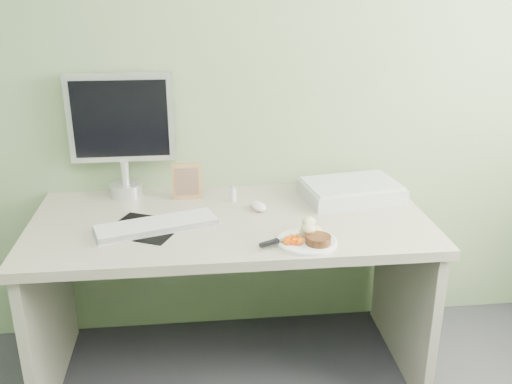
{
  "coord_description": "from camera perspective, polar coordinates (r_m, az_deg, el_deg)",
  "views": [
    {
      "loc": [
        -0.12,
        -0.48,
        1.66
      ],
      "look_at": [
        0.09,
        1.5,
        0.89
      ],
      "focal_mm": 40.0,
      "sensor_mm": 36.0,
      "label": 1
    }
  ],
  "objects": [
    {
      "name": "wall_back",
      "position": [
        2.51,
        -3.38,
        13.98
      ],
      "size": [
        3.5,
        0.0,
        3.5
      ],
      "primitive_type": "plane",
      "rotation": [
        1.57,
        0.0,
        0.0
      ],
      "color": "gray",
      "rests_on": "floor"
    },
    {
      "name": "desk",
      "position": [
        2.39,
        -2.5,
        -6.69
      ],
      "size": [
        1.6,
        0.75,
        0.73
      ],
      "color": "#B4A697",
      "rests_on": "floor"
    },
    {
      "name": "plate",
      "position": [
        2.11,
        5.1,
        -4.98
      ],
      "size": [
        0.22,
        0.22,
        0.01
      ],
      "primitive_type": "cylinder",
      "color": "white",
      "rests_on": "desk"
    },
    {
      "name": "steak",
      "position": [
        2.08,
        6.24,
        -4.76
      ],
      "size": [
        0.11,
        0.11,
        0.03
      ],
      "primitive_type": "cylinder",
      "rotation": [
        0.0,
        0.0,
        0.28
      ],
      "color": "black",
      "rests_on": "plate"
    },
    {
      "name": "potato_pile",
      "position": [
        2.14,
        5.65,
        -3.51
      ],
      "size": [
        0.12,
        0.1,
        0.06
      ],
      "primitive_type": "ellipsoid",
      "rotation": [
        0.0,
        0.0,
        0.29
      ],
      "color": "tan",
      "rests_on": "plate"
    },
    {
      "name": "carrot_heap",
      "position": [
        2.07,
        3.73,
        -4.68
      ],
      "size": [
        0.06,
        0.06,
        0.04
      ],
      "primitive_type": "cube",
      "rotation": [
        0.0,
        0.0,
        0.2
      ],
      "color": "#FF5D05",
      "rests_on": "plate"
    },
    {
      "name": "steak_knife",
      "position": [
        2.06,
        2.09,
        -4.93
      ],
      "size": [
        0.19,
        0.11,
        0.01
      ],
      "rotation": [
        0.0,
        0.0,
        0.47
      ],
      "color": "silver",
      "rests_on": "plate"
    },
    {
      "name": "mousepad",
      "position": [
        2.26,
        -11.09,
        -3.55
      ],
      "size": [
        0.34,
        0.32,
        0.0
      ],
      "primitive_type": "cube",
      "rotation": [
        0.0,
        0.0,
        -0.44
      ],
      "color": "black",
      "rests_on": "desk"
    },
    {
      "name": "keyboard",
      "position": [
        2.24,
        -9.9,
        -3.25
      ],
      "size": [
        0.48,
        0.27,
        0.02
      ],
      "primitive_type": "cube",
      "rotation": [
        0.0,
        0.0,
        0.3
      ],
      "color": "white",
      "rests_on": "desk"
    },
    {
      "name": "computer_mouse",
      "position": [
        2.38,
        0.28,
        -1.45
      ],
      "size": [
        0.08,
        0.11,
        0.03
      ],
      "primitive_type": "ellipsoid",
      "rotation": [
        0.0,
        0.0,
        0.3
      ],
      "color": "white",
      "rests_on": "desk"
    },
    {
      "name": "photo_frame",
      "position": [
        2.49,
        -6.9,
        1.08
      ],
      "size": [
        0.13,
        0.02,
        0.17
      ],
      "primitive_type": "cube",
      "rotation": [
        0.0,
        0.0,
        0.02
      ],
      "color": "#A17F4B",
      "rests_on": "desk"
    },
    {
      "name": "eyedrop_bottle",
      "position": [
        2.47,
        -2.3,
        -0.19
      ],
      "size": [
        0.03,
        0.03,
        0.07
      ],
      "color": "white",
      "rests_on": "desk"
    },
    {
      "name": "scanner",
      "position": [
        2.53,
        9.49,
        0.05
      ],
      "size": [
        0.45,
        0.33,
        0.06
      ],
      "primitive_type": "cube",
      "rotation": [
        0.0,
        0.0,
        0.16
      ],
      "color": "#B1B4B8",
      "rests_on": "desk"
    },
    {
      "name": "monitor",
      "position": [
        2.52,
        -13.28,
        6.18
      ],
      "size": [
        0.45,
        0.14,
        0.54
      ],
      "rotation": [
        0.0,
        0.0,
        0.0
      ],
      "color": "silver",
      "rests_on": "desk"
    }
  ]
}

